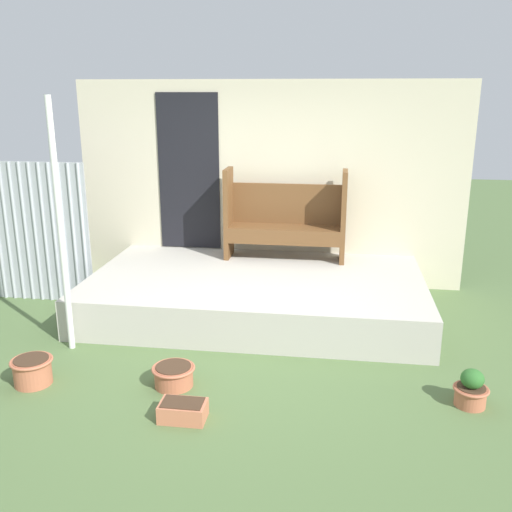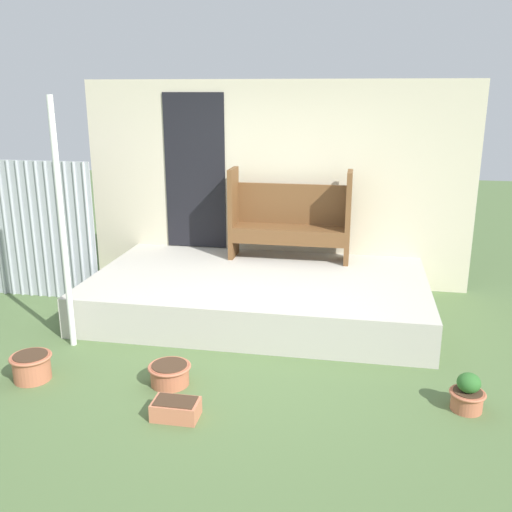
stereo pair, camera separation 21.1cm
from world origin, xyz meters
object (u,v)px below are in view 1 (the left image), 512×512
at_px(bench, 285,216).
at_px(flower_pot_right, 471,390).
at_px(planter_box_rect, 183,411).
at_px(flower_pot_left, 32,370).
at_px(flower_pot_middle, 174,375).
at_px(support_post, 61,229).

bearing_deg(bench, flower_pot_right, -55.52).
bearing_deg(planter_box_rect, flower_pot_left, 166.01).
bearing_deg(flower_pot_left, flower_pot_middle, 6.47).
bearing_deg(flower_pot_left, planter_box_rect, -13.99).
relative_size(bench, flower_pot_middle, 3.93).
height_order(support_post, flower_pot_middle, support_post).
xyz_separation_m(support_post, planter_box_rect, (1.44, -1.09, -1.14)).
relative_size(support_post, flower_pot_middle, 6.46).
bearing_deg(bench, support_post, -134.19).
bearing_deg(flower_pot_right, support_post, 171.32).
height_order(support_post, planter_box_rect, support_post).
relative_size(bench, flower_pot_left, 4.07).
xyz_separation_m(support_post, flower_pot_left, (-0.01, -0.73, -1.09)).
xyz_separation_m(flower_pot_middle, planter_box_rect, (0.22, -0.50, -0.03)).
relative_size(flower_pot_middle, planter_box_rect, 1.04).
xyz_separation_m(support_post, bench, (1.94, 2.00, -0.25)).
bearing_deg(flower_pot_middle, flower_pot_left, -173.53).
bearing_deg(flower_pot_left, flower_pot_right, 2.63).
bearing_deg(planter_box_rect, support_post, 142.72).
xyz_separation_m(bench, flower_pot_right, (1.76, -2.56, -0.83)).
bearing_deg(support_post, bench, 45.85).
height_order(flower_pot_left, planter_box_rect, flower_pot_left).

